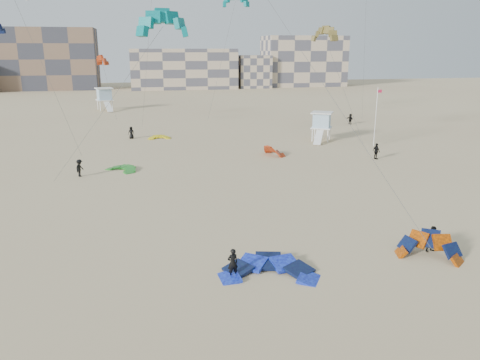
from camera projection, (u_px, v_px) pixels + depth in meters
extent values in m
plane|color=#C8B686|center=(210.00, 301.00, 23.02)|extent=(320.00, 320.00, 0.00)
imported|color=black|center=(233.00, 263.00, 25.23)|extent=(0.66, 0.50, 1.64)
imported|color=black|center=(433.00, 239.00, 28.39)|extent=(0.87, 0.72, 1.64)
imported|color=black|center=(80.00, 168.00, 45.18)|extent=(1.01, 1.26, 1.70)
imported|color=black|center=(376.00, 151.00, 52.31)|extent=(0.67, 1.14, 1.82)
imported|color=black|center=(131.00, 133.00, 64.36)|extent=(0.92, 0.70, 1.67)
imported|color=black|center=(350.00, 119.00, 76.70)|extent=(0.82, 1.67, 1.72)
cylinder|color=#3F3F3F|center=(107.00, 106.00, 39.07)|extent=(9.85, 0.65, 12.76)
cylinder|color=#3F3F3F|center=(312.00, 67.00, 35.62)|extent=(5.68, 26.16, 19.31)
cylinder|color=#3F3F3F|center=(49.00, 79.00, 46.22)|extent=(4.69, 1.78, 16.21)
cylinder|color=#3F3F3F|center=(147.00, 55.00, 63.48)|extent=(2.55, 5.66, 20.43)
cylinder|color=#3F3F3F|center=(344.00, 90.00, 55.53)|extent=(4.19, 3.60, 12.50)
cylinder|color=#3F3F3F|center=(364.00, 55.00, 71.65)|extent=(2.26, 2.96, 20.21)
cylinder|color=#3F3F3F|center=(221.00, 62.00, 72.82)|extent=(5.06, 2.65, 18.05)
cylinder|color=#3F3F3F|center=(109.00, 91.00, 74.24)|extent=(1.73, 2.24, 9.09)
cube|color=white|center=(321.00, 128.00, 62.91)|extent=(3.56, 3.56, 0.13)
cube|color=#99B9D1|center=(322.00, 120.00, 62.64)|extent=(2.92, 2.92, 1.87)
cube|color=white|center=(322.00, 113.00, 62.36)|extent=(3.68, 3.68, 0.15)
cube|color=white|center=(328.00, 138.00, 60.77)|extent=(2.10, 2.77, 1.55)
cube|color=white|center=(105.00, 100.00, 94.12)|extent=(3.77, 3.77, 0.15)
cube|color=#99B9D1|center=(104.00, 94.00, 93.81)|extent=(3.10, 3.10, 2.17)
cube|color=white|center=(104.00, 88.00, 93.49)|extent=(3.91, 3.91, 0.17)
cube|color=white|center=(104.00, 107.00, 91.64)|extent=(1.91, 3.26, 1.80)
cylinder|color=white|center=(376.00, 117.00, 58.64)|extent=(0.09, 0.09, 7.37)
cube|color=#C31A42|center=(380.00, 91.00, 57.82)|extent=(0.55, 0.02, 0.37)
cube|color=brown|center=(49.00, 59.00, 141.16)|extent=(28.00, 14.00, 18.00)
cube|color=tan|center=(183.00, 69.00, 145.93)|extent=(32.00, 16.00, 12.00)
cube|color=tan|center=(303.00, 61.00, 155.00)|extent=(26.00, 14.00, 16.00)
cube|color=tan|center=(253.00, 72.00, 148.56)|extent=(10.00, 10.00, 10.00)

